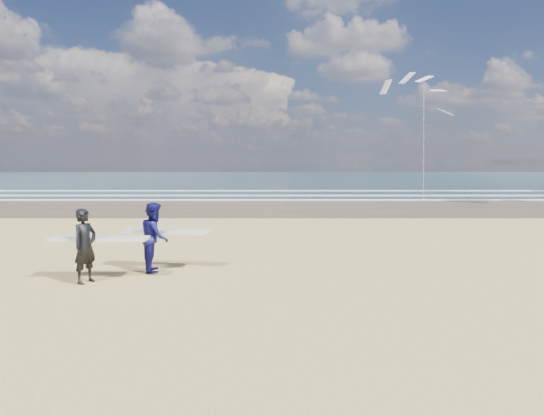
{
  "coord_description": "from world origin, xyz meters",
  "views": [
    {
      "loc": [
        4.06,
        -11.08,
        2.69
      ],
      "look_at": [
        4.05,
        6.0,
        1.07
      ],
      "focal_mm": 32.0,
      "sensor_mm": 36.0,
      "label": 1
    }
  ],
  "objects": [
    {
      "name": "foam_breakers",
      "position": [
        20.0,
        28.1,
        0.05
      ],
      "size": [
        220.0,
        11.7,
        0.05
      ],
      "color": "white",
      "rests_on": "ground"
    },
    {
      "name": "kite_1",
      "position": [
        15.48,
        25.85,
        5.77
      ],
      "size": [
        5.98,
        4.76,
        10.3
      ],
      "color": "slate",
      "rests_on": "ground"
    },
    {
      "name": "surfer_near",
      "position": [
        -0.07,
        -0.39,
        0.85
      ],
      "size": [
        2.21,
        0.99,
        1.67
      ],
      "color": "black",
      "rests_on": "ground"
    },
    {
      "name": "surfer_far",
      "position": [
        1.18,
        0.74,
        0.86
      ],
      "size": [
        2.26,
        1.27,
        1.71
      ],
      "color": "#0F0D48",
      "rests_on": "ground"
    },
    {
      "name": "ocean",
      "position": [
        20.0,
        72.0,
        0.01
      ],
      "size": [
        220.0,
        100.0,
        0.02
      ],
      "primitive_type": "cube",
      "color": "#1A323A",
      "rests_on": "ground"
    },
    {
      "name": "wet_sand_strip",
      "position": [
        20.0,
        18.0,
        0.01
      ],
      "size": [
        220.0,
        12.0,
        0.01
      ],
      "primitive_type": "cube",
      "color": "#453724",
      "rests_on": "ground"
    }
  ]
}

